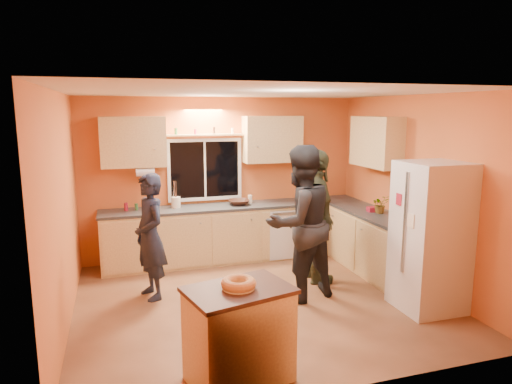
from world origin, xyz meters
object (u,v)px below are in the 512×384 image
object	(u,v)px
person_center	(300,223)
refrigerator	(431,237)
island	(239,334)
person_right	(317,217)
person_left	(150,237)

from	to	relation	value
person_center	refrigerator	bearing A→B (deg)	135.74
island	person_right	bearing A→B (deg)	36.87
person_left	person_center	bearing A→B (deg)	55.08
person_left	person_right	bearing A→B (deg)	70.12
person_left	person_center	xyz separation A→B (m)	(1.81, -0.58, 0.18)
refrigerator	person_right	distance (m)	1.54
refrigerator	person_right	xyz separation A→B (m)	(-0.92, 1.23, 0.03)
refrigerator	person_center	size ratio (longest dim) A/B	0.91
person_left	person_right	xyz separation A→B (m)	(2.26, -0.11, 0.12)
refrigerator	person_center	distance (m)	1.57
person_left	person_center	distance (m)	1.91
island	person_right	xyz separation A→B (m)	(1.67, 2.02, 0.49)
island	person_center	bearing A→B (deg)	38.29
refrigerator	island	distance (m)	2.75
island	person_center	world-z (taller)	person_center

